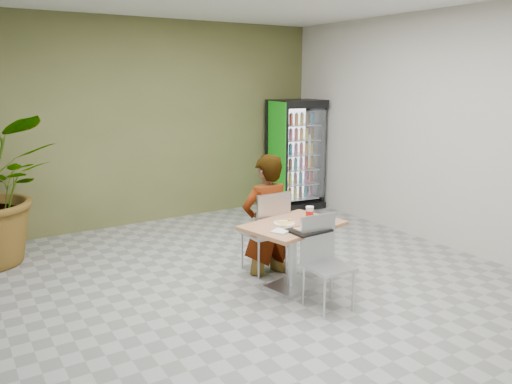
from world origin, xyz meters
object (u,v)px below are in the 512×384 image
(chair_near, at_px, (323,254))
(seated_woman, at_px, (266,227))
(dining_table, at_px, (293,242))
(beverage_fridge, at_px, (297,154))
(cafeteria_tray, at_px, (309,230))
(soda_cup, at_px, (310,214))
(chair_far, at_px, (269,226))

(chair_near, relative_size, seated_woman, 0.54)
(dining_table, distance_m, beverage_fridge, 3.66)
(dining_table, height_order, cafeteria_tray, cafeteria_tray)
(chair_near, distance_m, soda_cup, 0.62)
(cafeteria_tray, bearing_deg, chair_far, 87.28)
(dining_table, height_order, chair_near, chair_near)
(dining_table, height_order, seated_woman, seated_woman)
(dining_table, xyz_separation_m, cafeteria_tray, (-0.03, -0.31, 0.23))
(chair_far, xyz_separation_m, seated_woman, (0.00, 0.06, -0.02))
(chair_far, xyz_separation_m, beverage_fridge, (2.19, 2.40, 0.37))
(cafeteria_tray, bearing_deg, dining_table, 85.30)
(chair_far, distance_m, cafeteria_tray, 0.83)
(dining_table, distance_m, seated_woman, 0.55)
(soda_cup, height_order, beverage_fridge, beverage_fridge)
(dining_table, height_order, chair_far, chair_far)
(dining_table, bearing_deg, soda_cup, 3.09)
(chair_far, height_order, cafeteria_tray, chair_far)
(chair_near, bearing_deg, beverage_fridge, 60.43)
(chair_near, bearing_deg, cafeteria_tray, 105.93)
(dining_table, xyz_separation_m, chair_near, (0.02, -0.50, 0.01))
(dining_table, relative_size, chair_near, 1.24)
(beverage_fridge, bearing_deg, dining_table, -119.62)
(chair_far, bearing_deg, soda_cup, 115.17)
(dining_table, height_order, soda_cup, soda_cup)
(soda_cup, relative_size, beverage_fridge, 0.08)
(dining_table, relative_size, chair_far, 1.16)
(chair_near, height_order, beverage_fridge, beverage_fridge)
(chair_far, relative_size, chair_near, 1.07)
(soda_cup, xyz_separation_m, beverage_fridge, (1.97, 2.88, 0.14))
(chair_near, height_order, soda_cup, chair_near)
(chair_near, xyz_separation_m, beverage_fridge, (2.19, 3.39, 0.41))
(chair_far, bearing_deg, seated_woman, -90.49)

